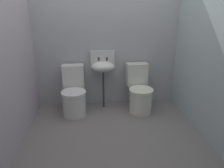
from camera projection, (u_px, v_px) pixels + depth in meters
ground_plane at (114, 143)px, 2.78m from camera, size 2.87×2.82×0.08m
wall_back at (107, 37)px, 3.52m from camera, size 2.87×0.10×2.43m
wall_left at (1, 51)px, 2.32m from camera, size 0.10×2.62×2.43m
wall_right at (216, 47)px, 2.55m from camera, size 0.10×2.62×2.43m
toilet_left at (74, 95)px, 3.41m from camera, size 0.42×0.61×0.78m
toilet_right at (140, 93)px, 3.50m from camera, size 0.43×0.61×0.78m
sink at (103, 66)px, 3.47m from camera, size 0.42×0.35×0.99m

